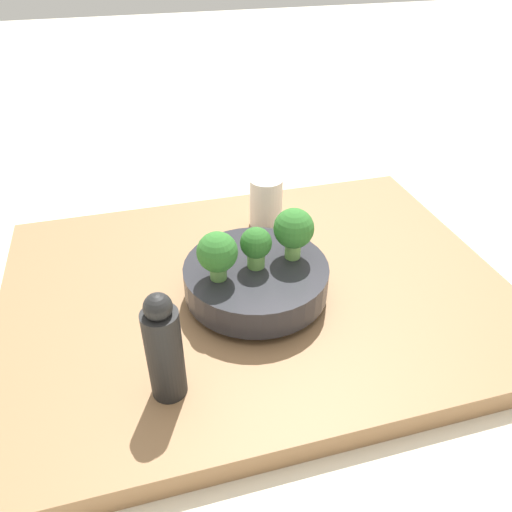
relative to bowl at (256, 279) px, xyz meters
name	(u,v)px	position (x,y,z in m)	size (l,w,h in m)	color
ground_plane	(256,301)	(0.01, 0.03, -0.08)	(6.00, 6.00, 0.00)	beige
table	(256,292)	(0.01, 0.03, -0.06)	(0.87, 0.66, 0.04)	olive
bowl	(256,279)	(0.00, 0.00, 0.00)	(0.24, 0.24, 0.06)	#28282D
broccoli_floret_left	(217,253)	(-0.07, -0.01, 0.07)	(0.06, 0.06, 0.08)	#609347
broccoli_floret_right	(294,230)	(0.07, 0.01, 0.08)	(0.07, 0.07, 0.09)	#7AB256
broccoli_floret_center	(256,245)	(0.00, 0.00, 0.07)	(0.05, 0.05, 0.07)	#6BA34C
cup	(266,202)	(0.08, 0.22, 0.01)	(0.07, 0.07, 0.10)	silver
pepper_mill	(164,349)	(-0.17, -0.16, 0.04)	(0.05, 0.05, 0.17)	black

